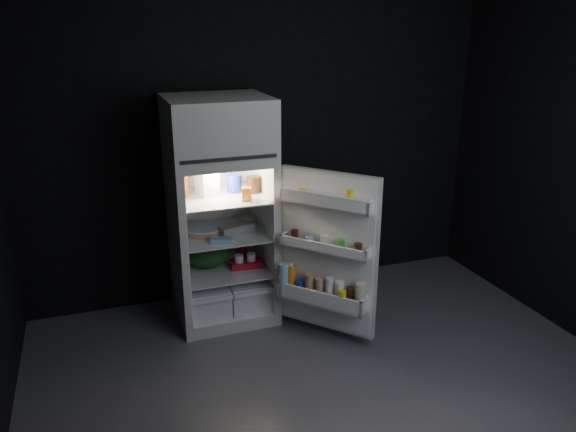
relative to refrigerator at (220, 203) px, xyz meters
name	(u,v)px	position (x,y,z in m)	size (l,w,h in m)	color
floor	(340,393)	(0.45, -1.32, -0.96)	(4.00, 3.40, 0.00)	#58585D
wall_back	(261,140)	(0.45, 0.38, 0.39)	(4.00, 0.00, 2.70)	black
refrigerator	(220,203)	(0.00, 0.00, 0.00)	(0.76, 0.71, 1.78)	silver
fridge_door	(326,256)	(0.62, -0.66, -0.28)	(0.62, 0.67, 1.22)	silver
milk_jug	(207,180)	(-0.09, 0.01, 0.19)	(0.14, 0.14, 0.24)	white
mayo_jar	(234,183)	(0.13, 0.03, 0.14)	(0.12, 0.12, 0.14)	#1F2BA8
jam_jar	(254,184)	(0.27, -0.04, 0.14)	(0.10, 0.10, 0.13)	black
amber_bottle	(183,182)	(-0.27, 0.06, 0.18)	(0.08, 0.08, 0.22)	#CA6A20
small_carton	(247,194)	(0.16, -0.22, 0.12)	(0.07, 0.05, 0.10)	orange
egg_carton	(237,229)	(0.10, -0.10, -0.19)	(0.28, 0.11, 0.07)	gray
pie	(204,230)	(-0.14, 0.00, -0.21)	(0.32, 0.32, 0.04)	tan
flat_package	(222,240)	(-0.05, -0.26, -0.21)	(0.16, 0.08, 0.04)	#82AEC9
wrapped_pkg	(248,219)	(0.26, 0.13, -0.20)	(0.13, 0.11, 0.05)	beige
produce_bag	(208,255)	(-0.11, 0.02, -0.43)	(0.35, 0.29, 0.20)	#193815
yogurt_tray	(246,264)	(0.17, -0.10, -0.50)	(0.25, 0.14, 0.05)	#AF0F22
small_can_red	(242,253)	(0.19, 0.09, -0.48)	(0.07, 0.07, 0.09)	#AF0F22
small_can_silver	(249,250)	(0.26, 0.12, -0.48)	(0.06, 0.06, 0.09)	silver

